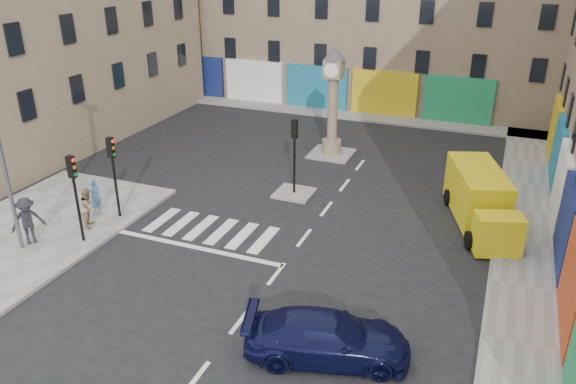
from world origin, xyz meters
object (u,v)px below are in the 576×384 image
Objects in this scene: traffic_light_island at (294,145)px; clock_pillar at (333,95)px; pedestrian_dark at (28,221)px; yellow_van at (480,199)px; pedestrian_tan at (89,207)px; pedestrian_blue at (96,197)px; traffic_light_left_far at (113,165)px; navy_sedan at (327,337)px; traffic_light_left_near at (74,185)px.

traffic_light_island is 0.61× the size of clock_pillar.
traffic_light_island reaches higher than pedestrian_dark.
yellow_van is at bearing -33.80° from clock_pillar.
traffic_light_island is 2.14× the size of pedestrian_tan.
pedestrian_tan is (0.40, -0.94, -0.01)m from pedestrian_blue.
yellow_van is at bearing 20.62° from traffic_light_left_far.
clock_pillar is 14.57m from pedestrian_tan.
traffic_light_island is (6.30, 5.40, -0.03)m from traffic_light_left_far.
pedestrian_tan reaches higher than navy_sedan.
pedestrian_tan is 2.49m from pedestrian_dark.
pedestrian_blue is at bearing -0.86° from pedestrian_tan.
pedestrian_tan is at bearing -155.18° from pedestrian_blue.
traffic_light_left_near is at bearing -27.75° from pedestrian_dark.
pedestrian_tan is (-15.53, -6.80, -0.11)m from yellow_van.
clock_pillar reaches higher than yellow_van.
clock_pillar is 0.94× the size of yellow_van.
traffic_light_left_far is 13.05m from clock_pillar.
traffic_light_left_far is 1.00× the size of traffic_light_island.
pedestrian_tan is at bearing 116.20° from traffic_light_left_near.
traffic_light_island reaches higher than pedestrian_tan.
traffic_light_island is at bearing -50.66° from pedestrian_blue.
clock_pillar reaches higher than pedestrian_dark.
pedestrian_blue is (-1.00, -0.25, -1.59)m from traffic_light_left_far.
pedestrian_blue is 1.01× the size of pedestrian_tan.
clock_pillar is 3.03× the size of pedestrian_dark.
clock_pillar is (6.30, 13.80, 0.93)m from traffic_light_left_near.
traffic_light_left_near is 10.03m from traffic_light_island.
yellow_van is (14.93, 5.62, -1.49)m from traffic_light_left_far.
traffic_light_island reaches higher than pedestrian_blue.
traffic_light_left_near is at bearing -177.87° from pedestrian_tan.
yellow_van is (14.93, 8.02, -1.49)m from traffic_light_left_near.
pedestrian_dark is at bearing -118.81° from clock_pillar.
traffic_light_left_far is at bearing 90.00° from traffic_light_left_near.
clock_pillar is at bearing 61.06° from traffic_light_left_far.
navy_sedan is at bearing -110.28° from pedestrian_blue.
navy_sedan is (5.18, -16.66, -2.83)m from clock_pillar.
traffic_light_island is at bearing -8.37° from pedestrian_dark.
traffic_light_island is 8.76m from yellow_van.
traffic_light_left_near reaches higher than pedestrian_dark.
yellow_van is 16.98m from pedestrian_blue.
traffic_light_left_near is 1.00× the size of traffic_light_left_far.
navy_sedan is at bearing -64.10° from traffic_light_island.
traffic_light_left_near reaches higher than pedestrian_tan.
traffic_light_left_far is at bearing -50.85° from pedestrian_tan.
traffic_light_left_far is 16.02m from yellow_van.
pedestrian_blue is (-12.48, 5.01, 0.31)m from navy_sedan.
navy_sedan is 2.45× the size of pedestrian_dark.
pedestrian_tan is at bearing 5.23° from pedestrian_dark.
pedestrian_dark is (-1.81, -3.36, -1.46)m from traffic_light_left_far.
pedestrian_dark is (-0.81, -3.11, 0.13)m from pedestrian_blue.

